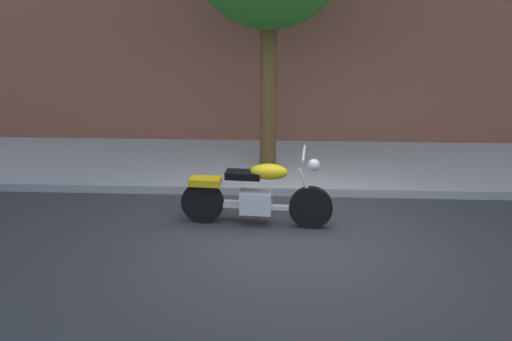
{
  "coord_description": "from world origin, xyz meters",
  "views": [
    {
      "loc": [
        -0.19,
        -6.3,
        3.04
      ],
      "look_at": [
        -0.5,
        0.24,
        0.81
      ],
      "focal_mm": 35.44,
      "sensor_mm": 36.0,
      "label": 1
    }
  ],
  "objects": [
    {
      "name": "motorcycle",
      "position": [
        -0.5,
        0.25,
        0.45
      ],
      "size": [
        2.14,
        0.7,
        1.1
      ],
      "color": "black",
      "rests_on": "ground"
    },
    {
      "name": "ground_plane",
      "position": [
        0.0,
        0.0,
        0.0
      ],
      "size": [
        60.0,
        60.0,
        0.0
      ],
      "primitive_type": "plane",
      "color": "#38383D"
    },
    {
      "name": "sidewalk",
      "position": [
        0.0,
        2.81,
        0.07
      ],
      "size": [
        19.85,
        2.93,
        0.14
      ],
      "primitive_type": "cube",
      "color": "#ABABAB",
      "rests_on": "ground"
    }
  ]
}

